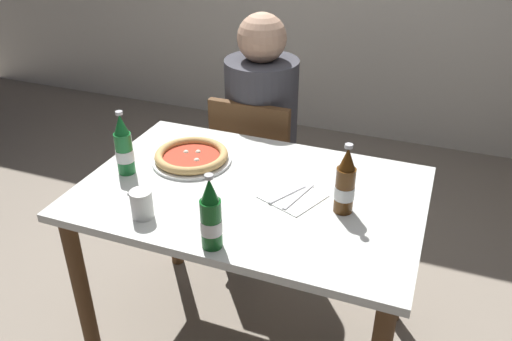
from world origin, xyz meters
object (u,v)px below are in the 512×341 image
(napkin_with_cutlery, at_px, (293,196))
(diner_seated, at_px, (261,143))
(beer_bottle_center, at_px, (211,217))
(beer_bottle_right, at_px, (345,184))
(chair_behind_table, at_px, (257,166))
(paper_cup, at_px, (142,204))
(dining_table_main, at_px, (251,216))
(beer_bottle_left, at_px, (124,147))
(pizza_margherita_near, at_px, (192,157))

(napkin_with_cutlery, bearing_deg, diner_seated, 118.98)
(beer_bottle_center, xyz_separation_m, beer_bottle_right, (0.32, 0.33, 0.00))
(chair_behind_table, height_order, paper_cup, chair_behind_table)
(diner_seated, xyz_separation_m, paper_cup, (-0.06, -0.94, 0.21))
(dining_table_main, relative_size, diner_seated, 0.99)
(dining_table_main, relative_size, napkin_with_cutlery, 5.11)
(beer_bottle_left, bearing_deg, beer_bottle_right, 2.71)
(beer_bottle_center, bearing_deg, napkin_with_cutlery, 67.38)
(chair_behind_table, bearing_deg, diner_seated, -90.10)
(chair_behind_table, distance_m, pizza_margherita_near, 0.58)
(beer_bottle_center, bearing_deg, diner_seated, 102.27)
(chair_behind_table, distance_m, beer_bottle_center, 1.04)
(beer_bottle_right, distance_m, paper_cup, 0.66)
(paper_cup, bearing_deg, chair_behind_table, 86.24)
(dining_table_main, relative_size, paper_cup, 12.63)
(chair_behind_table, bearing_deg, pizza_margherita_near, 80.99)
(pizza_margherita_near, bearing_deg, beer_bottle_center, -56.25)
(diner_seated, xyz_separation_m, beer_bottle_left, (-0.27, -0.71, 0.27))
(chair_behind_table, distance_m, beer_bottle_right, 0.91)
(diner_seated, bearing_deg, beer_bottle_left, -110.71)
(diner_seated, distance_m, napkin_with_cutlery, 0.77)
(dining_table_main, relative_size, beer_bottle_left, 4.86)
(beer_bottle_center, relative_size, paper_cup, 2.60)
(dining_table_main, distance_m, beer_bottle_center, 0.40)
(chair_behind_table, xyz_separation_m, pizza_margherita_near, (-0.08, -0.50, 0.29))
(dining_table_main, relative_size, pizza_margherita_near, 3.91)
(diner_seated, bearing_deg, chair_behind_table, -90.34)
(pizza_margherita_near, xyz_separation_m, paper_cup, (0.02, -0.39, 0.03))
(pizza_margherita_near, xyz_separation_m, beer_bottle_left, (-0.19, -0.16, 0.08))
(beer_bottle_center, height_order, napkin_with_cutlery, beer_bottle_center)
(dining_table_main, xyz_separation_m, chair_behind_table, (-0.21, 0.61, -0.15))
(diner_seated, bearing_deg, paper_cup, -93.58)
(dining_table_main, distance_m, chair_behind_table, 0.66)
(beer_bottle_center, distance_m, napkin_with_cutlery, 0.39)
(beer_bottle_center, bearing_deg, pizza_margherita_near, 123.75)
(napkin_with_cutlery, height_order, paper_cup, paper_cup)
(chair_behind_table, bearing_deg, dining_table_main, 109.10)
(chair_behind_table, distance_m, paper_cup, 0.95)
(pizza_margherita_near, relative_size, beer_bottle_right, 1.24)
(diner_seated, bearing_deg, pizza_margherita_near, -98.45)
(diner_seated, distance_m, paper_cup, 0.97)
(beer_bottle_right, bearing_deg, chair_behind_table, 130.92)
(dining_table_main, xyz_separation_m, diner_seated, (-0.21, 0.66, -0.05))
(beer_bottle_center, bearing_deg, beer_bottle_right, 45.11)
(napkin_with_cutlery, bearing_deg, paper_cup, -145.61)
(dining_table_main, relative_size, beer_bottle_right, 4.86)
(chair_behind_table, relative_size, napkin_with_cutlery, 3.62)
(beer_bottle_left, relative_size, beer_bottle_center, 1.00)
(beer_bottle_center, xyz_separation_m, paper_cup, (-0.28, 0.06, -0.06))
(pizza_margherita_near, xyz_separation_m, napkin_with_cutlery, (0.44, -0.10, -0.02))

